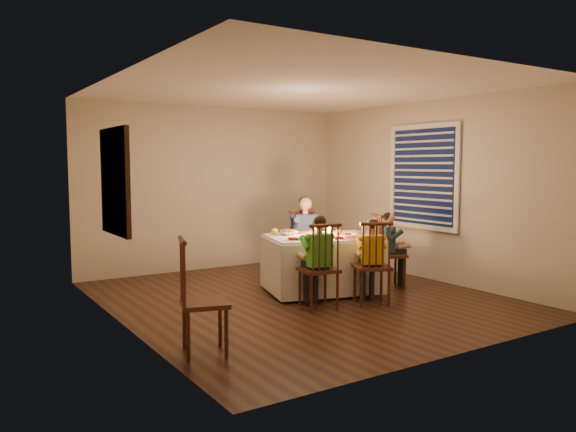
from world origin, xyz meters
TOP-DOWN VIEW (x-y plane):
  - ground at (0.00, 0.00)m, footprint 5.00×5.00m
  - wall_left at (-2.25, 0.00)m, footprint 0.02×5.00m
  - wall_right at (2.25, 0.00)m, footprint 0.02×5.00m
  - wall_back at (0.00, 2.50)m, footprint 4.50×0.02m
  - ceiling at (0.00, 0.00)m, footprint 5.00×5.00m
  - dining_table at (0.43, 0.15)m, footprint 1.65×1.38m
  - chair_adult at (0.68, 0.91)m, footprint 0.51×0.50m
  - chair_near_left at (-0.09, -0.49)m, footprint 0.48×0.46m
  - chair_near_right at (0.56, -0.69)m, footprint 0.55×0.54m
  - chair_end at (1.37, -0.12)m, footprint 0.52×0.54m
  - chair_extra at (-1.90, -1.27)m, footprint 0.52×0.53m
  - adult at (0.68, 0.91)m, footprint 0.53×0.51m
  - child_green at (-0.09, -0.49)m, footprint 0.42×0.39m
  - child_yellow at (0.56, -0.69)m, footprint 0.43×0.42m
  - child_teal at (1.37, -0.12)m, footprint 0.41×0.42m
  - setting_adult at (0.51, 0.47)m, footprint 0.32×0.32m
  - setting_green at (0.07, -0.01)m, footprint 0.32×0.32m
  - setting_yellow at (0.60, -0.23)m, footprint 0.32×0.32m
  - setting_teal at (0.90, -0.01)m, footprint 0.32×0.32m
  - candle_left at (0.34, 0.18)m, footprint 0.06×0.06m
  - candle_right at (0.53, 0.12)m, footprint 0.06×0.06m
  - squash at (-0.04, 0.59)m, footprint 0.09×0.09m
  - orange_fruit at (0.69, 0.13)m, footprint 0.08×0.08m
  - serving_bowl at (0.11, 0.47)m, footprint 0.28×0.28m
  - wall_mirror at (-2.22, 0.30)m, footprint 0.06×0.95m
  - window_blinds at (2.21, 0.10)m, footprint 0.07×1.34m

SIDE VIEW (x-z plane):
  - ground at x=0.00m, z-range 0.00..0.00m
  - chair_adult at x=0.68m, z-range -0.51..0.51m
  - chair_near_left at x=-0.09m, z-range -0.51..0.51m
  - chair_near_right at x=0.56m, z-range -0.51..0.51m
  - chair_end at x=1.37m, z-range -0.51..0.51m
  - chair_extra at x=-1.90m, z-range -0.52..0.52m
  - adult at x=0.68m, z-range -0.61..0.61m
  - child_green at x=-0.09m, z-range -0.55..0.55m
  - child_yellow at x=0.56m, z-range -0.52..0.52m
  - child_teal at x=1.37m, z-range -0.52..0.52m
  - dining_table at x=0.43m, z-range 0.17..0.89m
  - setting_adult at x=0.51m, z-range 0.74..0.76m
  - setting_green at x=0.07m, z-range 0.74..0.76m
  - setting_yellow at x=0.60m, z-range 0.74..0.76m
  - setting_teal at x=0.90m, z-range 0.74..0.76m
  - serving_bowl at x=0.11m, z-range 0.74..0.80m
  - orange_fruit at x=0.69m, z-range 0.74..0.82m
  - squash at x=-0.04m, z-range 0.74..0.83m
  - candle_left at x=0.34m, z-range 0.74..0.84m
  - candle_right at x=0.53m, z-range 0.74..0.84m
  - wall_left at x=-2.25m, z-range 0.00..2.60m
  - wall_right at x=2.25m, z-range 0.00..2.60m
  - wall_back at x=0.00m, z-range 0.00..2.60m
  - wall_mirror at x=-2.22m, z-range 0.92..2.08m
  - window_blinds at x=2.21m, z-range 0.73..2.27m
  - ceiling at x=0.00m, z-range 2.60..2.60m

